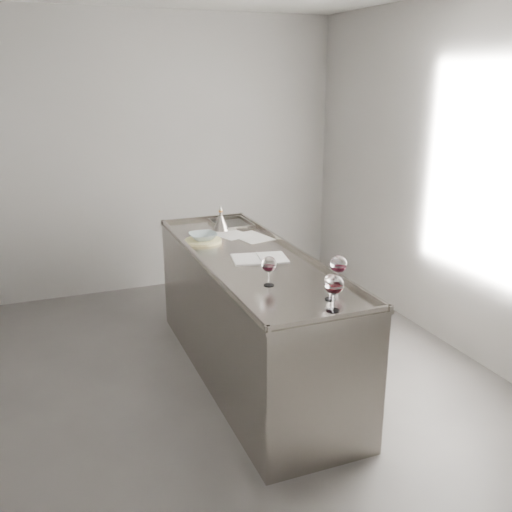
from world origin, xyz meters
name	(u,v)px	position (x,y,z in m)	size (l,w,h in m)	color
room_shell	(192,209)	(0.00, 0.00, 1.40)	(4.54, 5.04, 2.84)	#4B4846
counter	(251,317)	(0.50, 0.30, 0.47)	(0.77, 2.42, 0.97)	gray
wine_glass_left	(269,265)	(0.40, -0.28, 1.07)	(0.10, 0.10, 0.19)	white
wine_glass_middle	(334,286)	(0.57, -0.78, 1.09)	(0.11, 0.11, 0.21)	white
wine_glass_right	(339,265)	(0.77, -0.47, 1.08)	(0.10, 0.10, 0.20)	white
wine_glass_small	(331,282)	(0.64, -0.63, 1.05)	(0.08, 0.08, 0.16)	white
notebook	(260,258)	(0.54, 0.23, 0.95)	(0.42, 0.33, 0.02)	white
loose_paper_top	(252,237)	(0.70, 0.78, 0.94)	(0.24, 0.34, 0.00)	silver
loose_paper_under	(230,234)	(0.56, 0.94, 0.94)	(0.24, 0.34, 0.00)	silver
trivet	(203,241)	(0.29, 0.80, 0.95)	(0.29, 0.29, 0.02)	beige
ceramic_bowl	(203,236)	(0.29, 0.80, 0.99)	(0.21, 0.21, 0.05)	#93A7AB
wine_funnel	(221,223)	(0.54, 1.08, 1.01)	(0.15, 0.15, 0.22)	#9D948C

